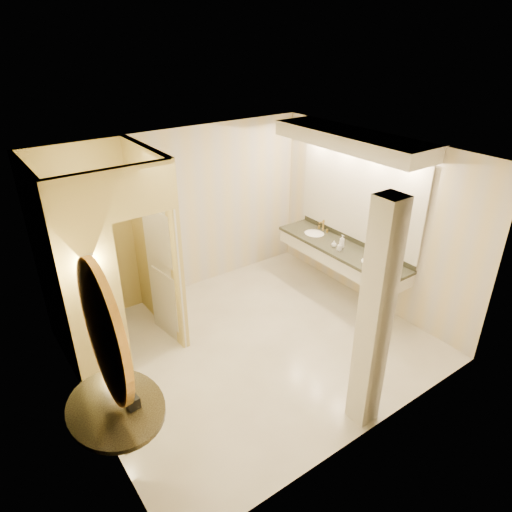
# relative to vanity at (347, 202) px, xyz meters

# --- Properties ---
(floor) EXTENTS (4.50, 4.50, 0.00)m
(floor) POSITION_rel_vanity_xyz_m (-1.98, -0.30, -1.63)
(floor) COLOR silver
(floor) RESTS_ON ground
(ceiling) EXTENTS (4.50, 4.50, 0.00)m
(ceiling) POSITION_rel_vanity_xyz_m (-1.98, -0.30, 1.07)
(ceiling) COLOR white
(ceiling) RESTS_ON wall_back
(wall_back) EXTENTS (4.50, 0.02, 2.70)m
(wall_back) POSITION_rel_vanity_xyz_m (-1.98, 1.70, -0.28)
(wall_back) COLOR beige
(wall_back) RESTS_ON floor
(wall_front) EXTENTS (4.50, 0.02, 2.70)m
(wall_front) POSITION_rel_vanity_xyz_m (-1.98, -2.30, -0.28)
(wall_front) COLOR beige
(wall_front) RESTS_ON floor
(wall_left) EXTENTS (0.02, 4.00, 2.70)m
(wall_left) POSITION_rel_vanity_xyz_m (-4.23, -0.30, -0.28)
(wall_left) COLOR beige
(wall_left) RESTS_ON floor
(wall_right) EXTENTS (0.02, 4.00, 2.70)m
(wall_right) POSITION_rel_vanity_xyz_m (0.27, -0.30, -0.28)
(wall_right) COLOR beige
(wall_right) RESTS_ON floor
(toilet_closet) EXTENTS (1.50, 1.55, 2.70)m
(toilet_closet) POSITION_rel_vanity_xyz_m (-3.09, 0.67, -0.24)
(toilet_closet) COLOR #E5D677
(toilet_closet) RESTS_ON floor
(wall_sconce) EXTENTS (0.14, 0.14, 0.42)m
(wall_sconce) POSITION_rel_vanity_xyz_m (-3.90, 0.13, 0.10)
(wall_sconce) COLOR gold
(wall_sconce) RESTS_ON toilet_closet
(vanity) EXTENTS (0.75, 2.60, 2.09)m
(vanity) POSITION_rel_vanity_xyz_m (0.00, 0.00, 0.00)
(vanity) COLOR beige
(vanity) RESTS_ON floor
(console_shelf) EXTENTS (1.10, 1.10, 2.00)m
(console_shelf) POSITION_rel_vanity_xyz_m (-4.19, -1.21, -0.28)
(console_shelf) COLOR black
(console_shelf) RESTS_ON floor
(pillar) EXTENTS (0.27, 0.27, 2.70)m
(pillar) POSITION_rel_vanity_xyz_m (-1.72, -2.10, -0.28)
(pillar) COLOR beige
(pillar) RESTS_ON floor
(tissue_box) EXTENTS (0.13, 0.13, 0.11)m
(tissue_box) POSITION_rel_vanity_xyz_m (-4.08, -1.32, -0.70)
(tissue_box) COLOR black
(tissue_box) RESTS_ON console_shelf
(toilet) EXTENTS (0.71, 0.92, 0.83)m
(toilet) POSITION_rel_vanity_xyz_m (-3.52, 1.34, -1.21)
(toilet) COLOR white
(toilet) RESTS_ON floor
(soap_bottle_a) EXTENTS (0.07, 0.07, 0.13)m
(soap_bottle_a) POSITION_rel_vanity_xyz_m (-0.15, -0.07, -0.69)
(soap_bottle_a) COLOR beige
(soap_bottle_a) RESTS_ON vanity
(soap_bottle_b) EXTENTS (0.09, 0.09, 0.11)m
(soap_bottle_b) POSITION_rel_vanity_xyz_m (-0.14, 0.07, -0.70)
(soap_bottle_b) COLOR silver
(soap_bottle_b) RESTS_ON vanity
(soap_bottle_c) EXTENTS (0.08, 0.08, 0.22)m
(soap_bottle_c) POSITION_rel_vanity_xyz_m (-0.05, -0.02, -0.65)
(soap_bottle_c) COLOR #C6B28C
(soap_bottle_c) RESTS_ON vanity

